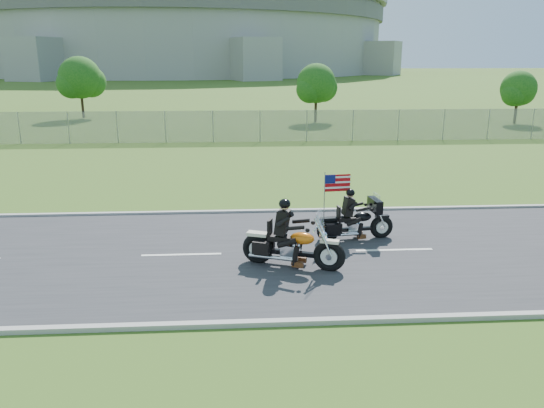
{
  "coord_description": "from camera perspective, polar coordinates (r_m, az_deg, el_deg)",
  "views": [
    {
      "loc": [
        -0.34,
        -13.89,
        5.38
      ],
      "look_at": [
        0.52,
        0.0,
        1.46
      ],
      "focal_mm": 35.0,
      "sensor_mm": 36.0,
      "label": 1
    }
  ],
  "objects": [
    {
      "name": "curb_north",
      "position": [
        18.71,
        -2.36,
        -0.82
      ],
      "size": [
        120.0,
        0.18,
        0.12
      ],
      "primitive_type": "cube",
      "color": "#9E9B93",
      "rests_on": "ground"
    },
    {
      "name": "tree_fence_mid",
      "position": [
        49.86,
        -19.88,
        12.45
      ],
      "size": [
        3.96,
        3.69,
        5.3
      ],
      "color": "#382316",
      "rests_on": "ground"
    },
    {
      "name": "motorcycle_lead",
      "position": [
        13.82,
        2.07,
        -4.56
      ],
      "size": [
        2.67,
        1.3,
        1.87
      ],
      "rotation": [
        0.0,
        0.0,
        -0.35
      ],
      "color": "black",
      "rests_on": "ground"
    },
    {
      "name": "road",
      "position": [
        14.89,
        -2.01,
        -5.37
      ],
      "size": [
        120.0,
        8.0,
        0.04
      ],
      "primitive_type": "cube",
      "color": "#28282B",
      "rests_on": "ground"
    },
    {
      "name": "motorcycle_follow",
      "position": [
        16.02,
        8.94,
        -2.01
      ],
      "size": [
        2.39,
        0.85,
        1.99
      ],
      "rotation": [
        0.0,
        0.0,
        0.12
      ],
      "color": "black",
      "rests_on": "ground"
    },
    {
      "name": "ground",
      "position": [
        14.9,
        -2.01,
        -5.44
      ],
      "size": [
        420.0,
        420.0,
        0.0
      ],
      "primitive_type": "plane",
      "color": "#3B5219",
      "rests_on": "ground"
    },
    {
      "name": "tree_fence_far",
      "position": [
        47.6,
        24.99,
        11.01
      ],
      "size": [
        3.08,
        2.87,
        4.2
      ],
      "color": "#382316",
      "rests_on": "ground"
    },
    {
      "name": "stadium",
      "position": [
        185.21,
        -10.19,
        18.67
      ],
      "size": [
        140.4,
        140.4,
        29.2
      ],
      "color": "#A3A099",
      "rests_on": "ground"
    },
    {
      "name": "curb_south",
      "position": [
        11.19,
        -1.4,
        -12.71
      ],
      "size": [
        120.0,
        0.18,
        0.12
      ],
      "primitive_type": "cube",
      "color": "#9E9B93",
      "rests_on": "ground"
    },
    {
      "name": "fence",
      "position": [
        34.48,
        -11.41,
        8.14
      ],
      "size": [
        60.0,
        0.03,
        2.0
      ],
      "primitive_type": "cube",
      "color": "gray",
      "rests_on": "ground"
    },
    {
      "name": "tree_fence_near",
      "position": [
        44.45,
        4.83,
        12.59
      ],
      "size": [
        3.52,
        3.28,
        4.75
      ],
      "color": "#382316",
      "rests_on": "ground"
    }
  ]
}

